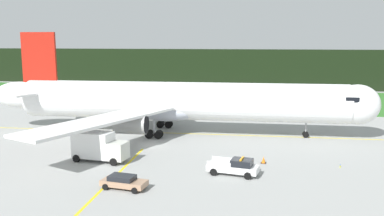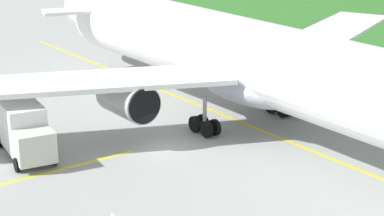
{
  "view_description": "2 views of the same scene",
  "coord_description": "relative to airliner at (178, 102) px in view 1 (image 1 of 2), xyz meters",
  "views": [
    {
      "loc": [
        18.4,
        -50.25,
        13.9
      ],
      "look_at": [
        3.54,
        8.67,
        3.99
      ],
      "focal_mm": 37.55,
      "sensor_mm": 36.0,
      "label": 1
    },
    {
      "loc": [
        39.1,
        -20.59,
        17.12
      ],
      "look_at": [
        5.32,
        -0.66,
        4.5
      ],
      "focal_mm": 64.85,
      "sensor_mm": 36.0,
      "label": 2
    }
  ],
  "objects": [
    {
      "name": "ground",
      "position": [
        -1.49,
        -8.21,
        -4.98
      ],
      "size": [
        320.0,
        320.0,
        0.0
      ],
      "primitive_type": "plane",
      "color": "#989997"
    },
    {
      "name": "grass_verge",
      "position": [
        -1.49,
        42.43,
        -4.96
      ],
      "size": [
        320.0,
        39.42,
        0.04
      ],
      "primitive_type": "cube",
      "color": "#316D28",
      "rests_on": "ground"
    },
    {
      "name": "distant_tree_line",
      "position": [
        -1.49,
        69.41,
        0.93
      ],
      "size": [
        288.0,
        6.79,
        11.82
      ],
      "primitive_type": "cube",
      "color": "black",
      "rests_on": "ground"
    },
    {
      "name": "taxiway_centerline_main",
      "position": [
        0.48,
        0.05,
        -4.98
      ],
      "size": [
        78.23,
        8.57,
        0.01
      ],
      "primitive_type": "cube",
      "rotation": [
        0.0,
        0.0,
        0.11
      ],
      "color": "yellow",
      "rests_on": "ground"
    },
    {
      "name": "taxiway_centerline_spur",
      "position": [
        -0.6,
        -23.52,
        -4.98
      ],
      "size": [
        3.14,
        26.9,
        0.01
      ],
      "primitive_type": "cube",
      "rotation": [
        0.0,
        0.0,
        1.68
      ],
      "color": "yellow",
      "rests_on": "ground"
    },
    {
      "name": "airliner",
      "position": [
        0.0,
        0.0,
        0.0
      ],
      "size": [
        60.0,
        49.48,
        15.55
      ],
      "color": "white",
      "rests_on": "ground"
    },
    {
      "name": "ops_pickup_truck",
      "position": [
        11.29,
        -17.57,
        -4.08
      ],
      "size": [
        5.57,
        2.71,
        1.94
      ],
      "color": "silver",
      "rests_on": "ground"
    },
    {
      "name": "catering_truck",
      "position": [
        -5.08,
        -16.5,
        -3.16
      ],
      "size": [
        6.61,
        2.95,
        3.64
      ],
      "color": "beige",
      "rests_on": "ground"
    },
    {
      "name": "staff_car",
      "position": [
        1.48,
        -24.24,
        -4.28
      ],
      "size": [
        4.49,
        2.27,
        1.3
      ],
      "color": "#A27C60",
      "rests_on": "ground"
    },
    {
      "name": "apron_cone",
      "position": [
        13.96,
        -12.58,
        -4.61
      ],
      "size": [
        0.62,
        0.62,
        0.77
      ],
      "color": "black",
      "rests_on": "ground"
    },
    {
      "name": "taxiway_edge_light_east",
      "position": [
        22.46,
        -12.22,
        -4.78
      ],
      "size": [
        0.12,
        0.12,
        0.38
      ],
      "color": "yellow",
      "rests_on": "ground"
    }
  ]
}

